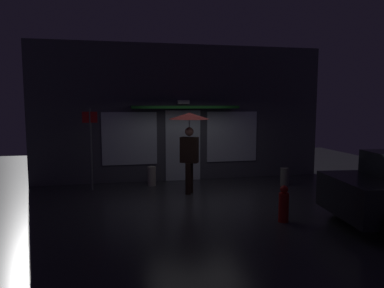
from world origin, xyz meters
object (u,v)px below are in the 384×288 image
Objects in this scene: street_sign_post at (91,144)px; sidewalk_bollard_2 at (285,177)px; sidewalk_bollard at (152,176)px; fire_hydrant at (284,205)px; person_with_umbrella at (189,132)px.

street_sign_post is 4.37× the size of sidewalk_bollard_2.
sidewalk_bollard is 0.74× the size of fire_hydrant.
sidewalk_bollard is at bearing 121.14° from fire_hydrant.
street_sign_post is 1.99m from sidewalk_bollard.
sidewalk_bollard is 1.08× the size of sidewalk_bollard_2.
street_sign_post is at bearing -171.42° from sidewalk_bollard.
street_sign_post is 3.03× the size of fire_hydrant.
person_with_umbrella is 2.76m from street_sign_post.
sidewalk_bollard_2 is at bearing -11.98° from sidewalk_bollard.
person_with_umbrella is 2.87× the size of fire_hydrant.
street_sign_post is 5.64m from sidewalk_bollard_2.
sidewalk_bollard is at bearing -23.32° from person_with_umbrella.
person_with_umbrella is 3.27m from sidewalk_bollard_2.
sidewalk_bollard is 3.91m from sidewalk_bollard_2.
person_with_umbrella is 2.01m from sidewalk_bollard.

